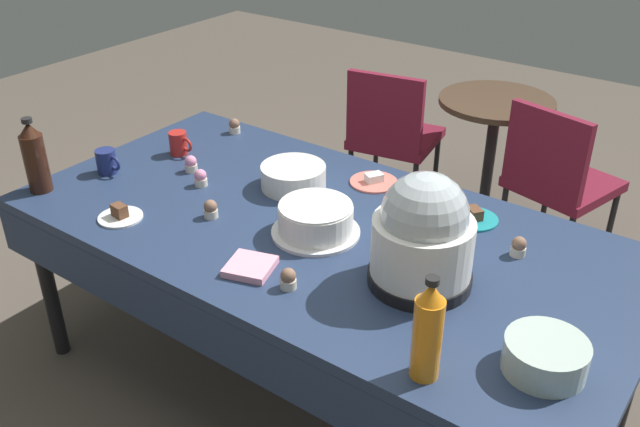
{
  "coord_description": "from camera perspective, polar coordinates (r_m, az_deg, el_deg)",
  "views": [
    {
      "loc": [
        1.23,
        -1.68,
        1.98
      ],
      "look_at": [
        0.0,
        0.0,
        0.8
      ],
      "focal_mm": 39.1,
      "sensor_mm": 36.0,
      "label": 1
    }
  ],
  "objects": [
    {
      "name": "cupcake_mint",
      "position": [
        2.1,
        -2.61,
        -5.37
      ],
      "size": [
        0.05,
        0.05,
        0.07
      ],
      "color": "beige",
      "rests_on": "potluck_table"
    },
    {
      "name": "ceramic_snack_bowl",
      "position": [
        2.66,
        -2.2,
        3.03
      ],
      "size": [
        0.25,
        0.25,
        0.09
      ],
      "primitive_type": "cylinder",
      "color": "silver",
      "rests_on": "potluck_table"
    },
    {
      "name": "dessert_plate_cream",
      "position": [
        2.43,
        7.41,
        -0.93
      ],
      "size": [
        0.18,
        0.18,
        0.04
      ],
      "color": "beige",
      "rests_on": "potluck_table"
    },
    {
      "name": "cupcake_lemon",
      "position": [
        2.84,
        -10.52,
        4.0
      ],
      "size": [
        0.05,
        0.05,
        0.07
      ],
      "color": "beige",
      "rests_on": "potluck_table"
    },
    {
      "name": "cupcake_rose",
      "position": [
        2.49,
        -8.94,
        0.35
      ],
      "size": [
        0.05,
        0.05,
        0.07
      ],
      "color": "beige",
      "rests_on": "potluck_table"
    },
    {
      "name": "maroon_chair_right",
      "position": [
        3.53,
        18.78,
        2.94
      ],
      "size": [
        0.54,
        0.54,
        0.85
      ],
      "color": "maroon",
      "rests_on": "ground"
    },
    {
      "name": "frosted_layer_cake",
      "position": [
        2.35,
        -0.36,
        -0.53
      ],
      "size": [
        0.3,
        0.3,
        0.11
      ],
      "color": "silver",
      "rests_on": "potluck_table"
    },
    {
      "name": "soda_bottle_cola",
      "position": [
        2.81,
        -22.3,
        4.25
      ],
      "size": [
        0.09,
        0.09,
        0.29
      ],
      "color": "#33190F",
      "rests_on": "potluck_table"
    },
    {
      "name": "coffee_mug_red",
      "position": [
        2.99,
        -11.48,
        5.66
      ],
      "size": [
        0.12,
        0.07,
        0.1
      ],
      "color": "#B2231E",
      "rests_on": "potluck_table"
    },
    {
      "name": "cupcake_berry",
      "position": [
        2.71,
        -9.75,
        2.88
      ],
      "size": [
        0.05,
        0.05,
        0.07
      ],
      "color": "beige",
      "rests_on": "potluck_table"
    },
    {
      "name": "paper_napkin_stack",
      "position": [
        2.2,
        -5.74,
        -4.35
      ],
      "size": [
        0.18,
        0.18,
        0.02
      ],
      "primitive_type": "cube",
      "rotation": [
        0.0,
        0.0,
        0.3
      ],
      "color": "pink",
      "rests_on": "potluck_table"
    },
    {
      "name": "potluck_table",
      "position": [
        2.45,
        -0.0,
        -2.27
      ],
      "size": [
        2.2,
        1.1,
        0.75
      ],
      "color": "navy",
      "rests_on": "ground"
    },
    {
      "name": "cupcake_vanilla",
      "position": [
        2.34,
        15.94,
        -2.63
      ],
      "size": [
        0.05,
        0.05,
        0.07
      ],
      "color": "beige",
      "rests_on": "potluck_table"
    },
    {
      "name": "dessert_plate_white",
      "position": [
        2.56,
        -16.04,
        -0.12
      ],
      "size": [
        0.16,
        0.16,
        0.05
      ],
      "color": "white",
      "rests_on": "potluck_table"
    },
    {
      "name": "ground",
      "position": [
        2.88,
        -0.0,
        -14.0
      ],
      "size": [
        9.0,
        9.0,
        0.0
      ],
      "primitive_type": "plane",
      "color": "brown"
    },
    {
      "name": "dessert_plate_coral",
      "position": [
        2.71,
        4.43,
        2.68
      ],
      "size": [
        0.19,
        0.19,
        0.04
      ],
      "color": "#E07266",
      "rests_on": "potluck_table"
    },
    {
      "name": "round_cafe_table",
      "position": [
        3.85,
        13.9,
        5.99
      ],
      "size": [
        0.6,
        0.6,
        0.72
      ],
      "color": "#473323",
      "rests_on": "ground"
    },
    {
      "name": "cupcake_cocoa",
      "position": [
        3.17,
        -7.02,
        7.11
      ],
      "size": [
        0.05,
        0.05,
        0.07
      ],
      "color": "beige",
      "rests_on": "potluck_table"
    },
    {
      "name": "dessert_plate_teal",
      "position": [
        2.51,
        12.46,
        -0.3
      ],
      "size": [
        0.17,
        0.17,
        0.05
      ],
      "color": "teal",
      "rests_on": "potluck_table"
    },
    {
      "name": "coffee_mug_navy",
      "position": [
        2.9,
        -17.05,
        4.09
      ],
      "size": [
        0.12,
        0.08,
        0.1
      ],
      "color": "navy",
      "rests_on": "potluck_table"
    },
    {
      "name": "slow_cooker",
      "position": [
        2.07,
        8.42,
        -1.81
      ],
      "size": [
        0.32,
        0.32,
        0.36
      ],
      "color": "black",
      "rests_on": "potluck_table"
    },
    {
      "name": "soda_bottle_orange_juice",
      "position": [
        1.75,
        8.8,
        -9.52
      ],
      "size": [
        0.08,
        0.08,
        0.3
      ],
      "color": "orange",
      "rests_on": "potluck_table"
    },
    {
      "name": "maroon_chair_left",
      "position": [
        3.86,
        5.89,
        6.67
      ],
      "size": [
        0.51,
        0.51,
        0.85
      ],
      "color": "maroon",
      "rests_on": "ground"
    },
    {
      "name": "glass_salad_bowl",
      "position": [
        1.89,
        17.96,
        -11.05
      ],
      "size": [
        0.22,
        0.22,
        0.09
      ],
      "primitive_type": "cylinder",
      "color": "#B2C6BC",
      "rests_on": "potluck_table"
    }
  ]
}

